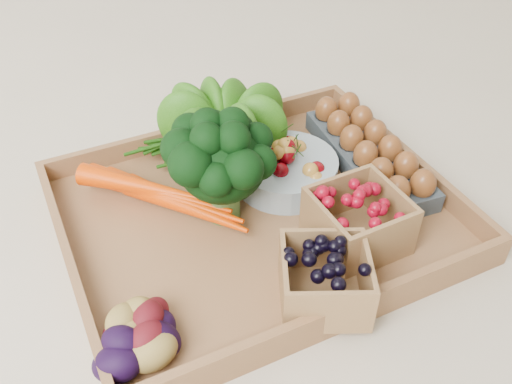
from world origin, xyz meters
name	(u,v)px	position (x,y,z in m)	size (l,w,h in m)	color
ground	(256,222)	(0.00, 0.00, 0.00)	(4.00, 4.00, 0.00)	beige
tray	(256,219)	(0.00, 0.00, 0.01)	(0.55, 0.45, 0.01)	olive
carrots	(159,194)	(-0.12, 0.08, 0.04)	(0.23, 0.16, 0.05)	#E53D00
lettuce	(224,120)	(0.02, 0.16, 0.09)	(0.14, 0.14, 0.14)	#174F0C
broccoli	(223,182)	(-0.04, 0.02, 0.08)	(0.16, 0.16, 0.13)	black
cherry_bowl	(286,171)	(0.08, 0.05, 0.04)	(0.16, 0.16, 0.04)	#8C9EA5
egg_carton	(368,158)	(0.22, 0.03, 0.03)	(0.10, 0.28, 0.03)	#394349
potatoes	(135,329)	(-0.22, -0.15, 0.05)	(0.13, 0.13, 0.07)	#460B11
punnet_blackberry	(325,279)	(0.01, -0.18, 0.05)	(0.11, 0.11, 0.07)	black
punnet_raspberry	(358,220)	(0.10, -0.11, 0.05)	(0.12, 0.12, 0.08)	maroon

